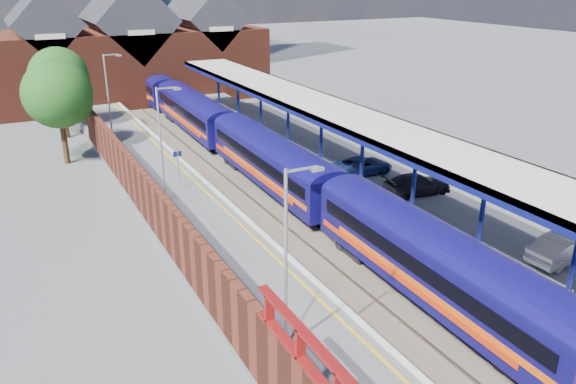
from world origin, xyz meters
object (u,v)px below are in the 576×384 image
lamp_post_c (163,139)px  lamp_post_d (109,91)px  train (228,131)px  parked_car_dark (417,184)px  platform_sign (178,163)px  lamp_post_b (289,250)px  parked_car_blue (363,165)px  parked_car_silver (565,248)px

lamp_post_c → lamp_post_d: same height
train → lamp_post_d: lamp_post_d is taller
train → parked_car_dark: 16.91m
platform_sign → train: bearing=49.9°
lamp_post_c → platform_sign: (1.36, 2.00, -2.30)m
lamp_post_b → parked_car_blue: 20.36m
parked_car_silver → parked_car_blue: (-1.38, 15.05, -0.10)m
parked_car_dark → lamp_post_c: bearing=74.1°
parked_car_silver → parked_car_blue: parked_car_silver is taller
train → lamp_post_c: bearing=-128.9°
lamp_post_b → parked_car_silver: (14.86, -0.18, -3.30)m
platform_sign → parked_car_blue: size_ratio=0.59×
parked_car_dark → parked_car_blue: parked_car_dark is taller
parked_car_silver → lamp_post_d: bearing=21.6°
train → lamp_post_c: 12.82m
lamp_post_d → parked_car_silver: size_ratio=1.67×
lamp_post_b → parked_car_dark: bearing=35.2°
lamp_post_b → lamp_post_d: 32.00m
lamp_post_d → parked_car_dark: lamp_post_d is taller
lamp_post_c → parked_car_dark: lamp_post_c is taller
parked_car_dark → parked_car_silver: bearing=-170.5°
train → parked_car_blue: 12.23m
lamp_post_b → parked_car_blue: lamp_post_b is taller
platform_sign → parked_car_silver: size_ratio=0.60×
parked_car_blue → lamp_post_d: bearing=40.7°
parked_car_dark → parked_car_blue: bearing=16.4°
lamp_post_b → lamp_post_d: size_ratio=1.00×
parked_car_silver → parked_car_blue: bearing=2.0°
lamp_post_d → platform_sign: 14.25m
lamp_post_b → parked_car_dark: size_ratio=1.58×
lamp_post_b → train: bearing=73.0°
parked_car_blue → lamp_post_b: bearing=140.3°
lamp_post_b → parked_car_blue: bearing=47.8°
train → parked_car_blue: bearing=-62.6°
lamp_post_c → parked_car_blue: bearing=-4.8°
lamp_post_d → parked_car_silver: lamp_post_d is taller
train → lamp_post_b: size_ratio=9.42×
train → parked_car_blue: train is taller
lamp_post_d → parked_car_silver: 35.60m
lamp_post_c → parked_car_silver: (14.86, -16.18, -3.30)m
lamp_post_d → parked_car_dark: 26.37m
parked_car_dark → parked_car_blue: (-0.83, 4.76, -0.05)m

